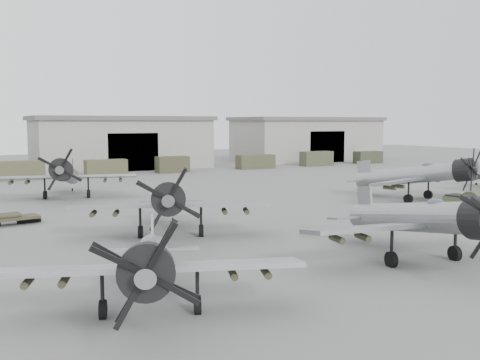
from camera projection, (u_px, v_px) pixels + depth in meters
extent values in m
plane|color=#5D5D5B|center=(378.00, 236.00, 36.16)|extent=(220.00, 220.00, 0.00)
cube|color=#A4A39A|center=(121.00, 144.00, 90.01)|extent=(28.00, 14.00, 8.00)
cube|color=#5C5B57|center=(121.00, 118.00, 89.55)|extent=(29.00, 14.80, 0.70)
cube|color=black|center=(133.00, 152.00, 84.17)|extent=(8.12, 0.40, 6.00)
cube|color=#A4A39A|center=(306.00, 141.00, 107.91)|extent=(28.00, 14.00, 8.00)
cube|color=#5C5B57|center=(307.00, 119.00, 107.44)|extent=(29.00, 14.80, 0.70)
cube|color=black|center=(327.00, 147.00, 102.07)|extent=(8.12, 0.40, 6.00)
cube|color=#4B4A31|center=(20.00, 170.00, 71.69)|extent=(6.16, 2.20, 2.54)
cube|color=#494830|center=(106.00, 168.00, 77.13)|extent=(5.88, 2.20, 2.33)
cube|color=#3E3C28|center=(172.00, 165.00, 81.93)|extent=(4.96, 2.20, 2.47)
cube|color=#41432C|center=(256.00, 162.00, 88.89)|extent=(6.49, 2.20, 2.30)
cube|color=#40462D|center=(316.00, 159.00, 94.75)|extent=(5.91, 2.20, 2.55)
cube|color=#353B26|center=(368.00, 157.00, 100.38)|extent=(5.51, 2.20, 2.28)
cylinder|color=#9D9FA5|center=(150.00, 258.00, 21.91)|extent=(4.97, 10.29, 3.07)
cylinder|color=black|center=(147.00, 271.00, 17.28)|extent=(2.29, 2.10, 2.04)
cube|color=#9D9FA5|center=(150.00, 268.00, 21.35)|extent=(12.28, 6.27, 0.55)
cube|color=#9D9FA5|center=(153.00, 231.00, 26.44)|extent=(0.67, 1.58, 1.96)
ellipsoid|color=#3F4C54|center=(149.00, 245.00, 20.27)|extent=(0.96, 1.31, 0.55)
cylinder|color=black|center=(103.00, 310.00, 21.07)|extent=(0.53, 0.83, 0.79)
cylinder|color=black|center=(198.00, 305.00, 21.59)|extent=(0.53, 0.83, 0.79)
cylinder|color=black|center=(153.00, 276.00, 26.38)|extent=(0.22, 0.34, 0.31)
cylinder|color=gray|center=(415.00, 217.00, 29.84)|extent=(3.53, 11.73, 3.42)
cube|color=gray|center=(422.00, 224.00, 29.25)|extent=(13.90, 4.64, 0.61)
cube|color=gray|center=(365.00, 201.00, 34.67)|extent=(0.43, 1.82, 2.19)
ellipsoid|color=#3F4C54|center=(437.00, 204.00, 28.08)|extent=(0.86, 1.40, 0.61)
cylinder|color=black|center=(391.00, 260.00, 28.57)|extent=(0.45, 0.91, 0.88)
cylinder|color=black|center=(455.00, 254.00, 29.90)|extent=(0.45, 0.91, 0.88)
cylinder|color=black|center=(367.00, 239.00, 34.62)|extent=(0.19, 0.37, 0.35)
cylinder|color=gray|center=(171.00, 201.00, 36.61)|extent=(5.77, 11.10, 3.34)
cylinder|color=black|center=(169.00, 200.00, 31.56)|extent=(2.52, 2.33, 2.22)
cube|color=gray|center=(171.00, 206.00, 36.00)|extent=(13.26, 7.24, 0.60)
cube|color=gray|center=(172.00, 189.00, 41.55)|extent=(0.79, 1.69, 2.13)
ellipsoid|color=#3F4C54|center=(170.00, 190.00, 34.81)|extent=(1.08, 1.43, 0.60)
cylinder|color=black|center=(141.00, 232.00, 35.76)|extent=(0.60, 0.90, 0.85)
cylinder|color=black|center=(201.00, 231.00, 36.19)|extent=(0.60, 0.90, 0.85)
cylinder|color=black|center=(173.00, 220.00, 41.49)|extent=(0.25, 0.37, 0.34)
cylinder|color=gray|center=(411.00, 175.00, 53.06)|extent=(5.16, 11.83, 3.50)
cylinder|color=black|center=(464.00, 170.00, 49.32)|extent=(2.56, 2.33, 2.33)
cube|color=gray|center=(417.00, 178.00, 52.62)|extent=(14.09, 6.55, 0.63)
cube|color=gray|center=(364.00, 170.00, 56.69)|extent=(0.69, 1.82, 2.24)
ellipsoid|color=#3F4C54|center=(428.00, 166.00, 51.71)|extent=(1.04, 1.48, 0.63)
cylinder|color=black|center=(408.00, 199.00, 51.15)|extent=(0.57, 0.95, 0.90)
cylinder|color=black|center=(428.00, 195.00, 54.17)|extent=(0.57, 0.95, 0.90)
cylinder|color=black|center=(366.00, 193.00, 56.73)|extent=(0.24, 0.38, 0.36)
cube|color=gray|center=(476.00, 168.00, 65.87)|extent=(0.38, 1.46, 1.76)
cylinder|color=black|center=(476.00, 184.00, 65.83)|extent=(0.16, 0.30, 0.28)
cylinder|color=gray|center=(67.00, 174.00, 54.86)|extent=(4.86, 11.79, 3.47)
cylinder|color=black|center=(61.00, 170.00, 49.69)|extent=(2.52, 2.27, 2.31)
cube|color=gray|center=(67.00, 177.00, 54.24)|extent=(14.04, 6.19, 0.62)
cube|color=gray|center=(72.00, 168.00, 59.91)|extent=(0.64, 1.82, 2.22)
ellipsoid|color=#3F4C54|center=(65.00, 165.00, 53.02)|extent=(1.01, 1.47, 0.62)
cylinder|color=black|center=(45.00, 195.00, 53.77)|extent=(0.54, 0.94, 0.89)
cylinder|color=black|center=(89.00, 194.00, 54.66)|extent=(0.54, 0.94, 0.89)
cylinder|color=black|center=(72.00, 190.00, 59.85)|extent=(0.23, 0.38, 0.36)
cube|color=#3F452D|center=(478.00, 213.00, 41.39)|extent=(6.63, 2.95, 0.23)
cube|color=#3F452D|center=(460.00, 207.00, 39.87)|extent=(1.73, 2.28, 1.55)
cube|color=black|center=(461.00, 196.00, 39.78)|extent=(1.61, 2.00, 0.14)
cylinder|color=black|center=(473.00, 222.00, 39.18)|extent=(0.38, 0.85, 0.82)
cylinder|color=black|center=(480.00, 212.00, 43.55)|extent=(0.38, 0.85, 0.82)
cube|color=#383624|center=(9.00, 218.00, 40.07)|extent=(4.49, 2.21, 0.20)
cylinder|color=black|center=(9.00, 222.00, 40.10)|extent=(1.75, 0.75, 0.50)
cylinder|color=#383624|center=(9.00, 216.00, 40.05)|extent=(1.62, 0.60, 0.36)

